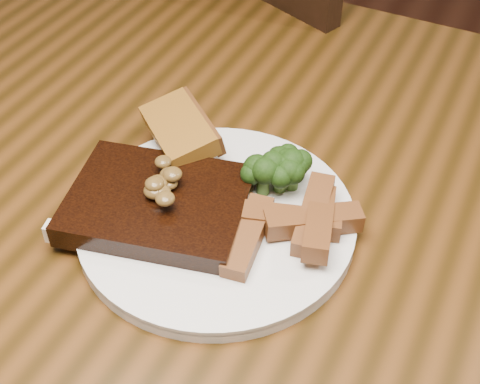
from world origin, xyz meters
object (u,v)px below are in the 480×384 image
(dining_table, at_px, (250,262))
(chair_far, at_px, (278,58))
(plate, at_px, (217,222))
(garlic_bread, at_px, (180,144))
(steak, at_px, (158,205))
(potato_wedges, at_px, (283,241))

(dining_table, xyz_separation_m, chair_far, (-0.22, 0.57, -0.12))
(plate, relative_size, garlic_bread, 2.77)
(steak, bearing_deg, garlic_bread, 94.17)
(garlic_bread, bearing_deg, dining_table, 22.75)
(chair_far, relative_size, potato_wedges, 7.96)
(garlic_bread, distance_m, potato_wedges, 0.18)
(dining_table, distance_m, garlic_bread, 0.16)
(plate, height_order, potato_wedges, potato_wedges)
(steak, bearing_deg, potato_wedges, -7.97)
(steak, relative_size, potato_wedges, 1.42)
(dining_table, bearing_deg, chair_far, 110.64)
(dining_table, bearing_deg, garlic_bread, 163.92)
(steak, bearing_deg, dining_table, 28.56)
(dining_table, height_order, chair_far, chair_far)
(chair_far, distance_m, steak, 0.69)
(steak, distance_m, garlic_bread, 0.10)
(garlic_bread, bearing_deg, potato_wedges, 11.68)
(plate, height_order, garlic_bread, garlic_bread)
(dining_table, xyz_separation_m, steak, (-0.07, -0.06, 0.12))
(dining_table, relative_size, steak, 9.21)
(chair_far, xyz_separation_m, plate, (0.20, -0.61, 0.22))
(dining_table, bearing_deg, potato_wedges, -42.08)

